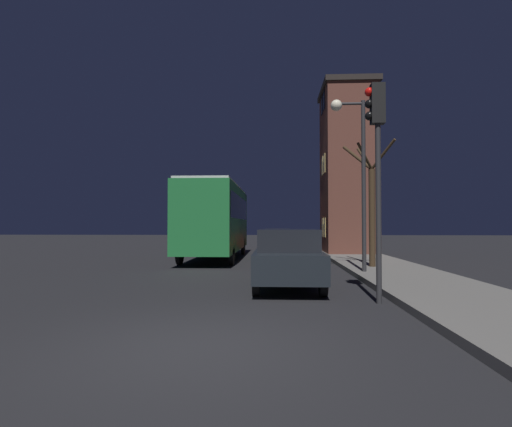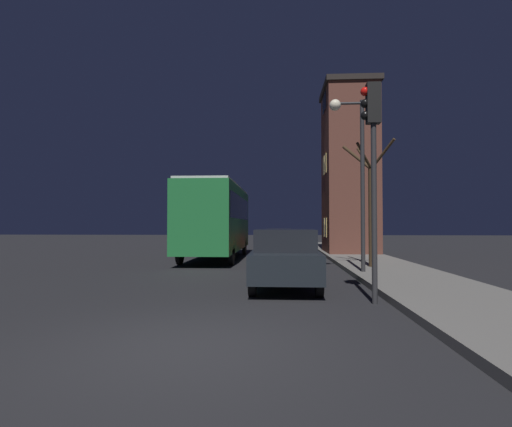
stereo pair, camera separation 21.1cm
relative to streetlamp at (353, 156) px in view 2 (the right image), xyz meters
name	(u,v)px [view 2 (the right image)]	position (x,y,z in m)	size (l,w,h in m)	color
ground_plane	(185,346)	(-3.81, -7.87, -4.05)	(120.00, 120.00, 0.00)	black
brick_building	(349,168)	(1.52, 9.67, 0.93)	(3.02, 4.15, 9.57)	brown
streetlamp	(353,156)	(0.00, 0.00, 0.00)	(1.16, 0.39, 5.81)	#28282B
traffic_light	(372,146)	(-0.42, -4.63, -0.58)	(0.43, 0.24, 4.88)	#28282B
bare_tree	(370,201)	(0.91, 1.64, -1.44)	(1.62, 2.20, 4.71)	#382819
bus	(217,216)	(-5.66, 6.46, -1.87)	(2.45, 9.32, 3.68)	#1E6B33
car_near_lane	(285,258)	(-2.33, -2.64, -3.21)	(1.79, 3.94, 1.61)	black
car_mid_lane	(282,244)	(-2.39, 7.16, -3.32)	(1.87, 3.80, 1.36)	olive
car_far_lane	(279,238)	(-2.53, 14.37, -3.28)	(1.88, 4.67, 1.45)	#B21E19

